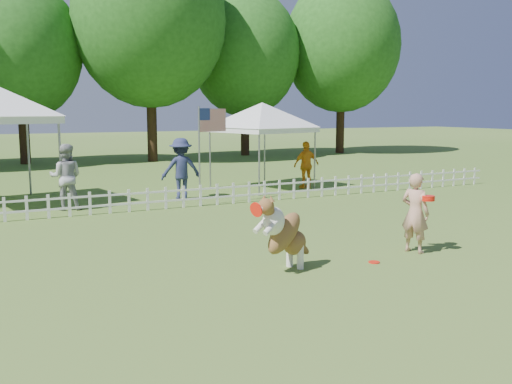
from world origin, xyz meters
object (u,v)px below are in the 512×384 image
flag_pole (199,156)px  spectator_a (66,177)px  handler (415,213)px  canopy_tent_right (262,147)px  spectator_b (181,169)px  spectator_c (306,165)px  dog (285,233)px  frisbee_on_turf (374,262)px

flag_pole → spectator_a: (-3.43, 0.97, -0.49)m
handler → canopy_tent_right: (1.48, 9.16, 0.67)m
flag_pole → spectator_b: bearing=74.2°
flag_pole → spectator_c: size_ratio=1.72×
canopy_tent_right → spectator_c: 1.63m
dog → frisbee_on_turf: dog is taller
flag_pole → spectator_a: 3.60m
canopy_tent_right → flag_pole: canopy_tent_right is taller
handler → spectator_b: 8.29m
frisbee_on_turf → canopy_tent_right: 9.88m
handler → flag_pole: size_ratio=0.55×
spectator_b → handler: bearing=111.1°
handler → canopy_tent_right: bearing=-30.1°
handler → flag_pole: flag_pole is taller
frisbee_on_turf → spectator_c: 9.57m
spectator_a → canopy_tent_right: bearing=-149.6°
dog → frisbee_on_turf: (1.66, -0.25, -0.64)m
frisbee_on_turf → spectator_a: spectator_a is taller
spectator_b → spectator_c: spectator_b is taller
frisbee_on_turf → handler: bearing=13.2°
frisbee_on_turf → spectator_a: 8.97m
handler → spectator_b: spectator_b is taller
dog → spectator_b: size_ratio=0.71×
canopy_tent_right → spectator_b: canopy_tent_right is taller
dog → canopy_tent_right: canopy_tent_right is taller
canopy_tent_right → flag_pole: 4.01m
canopy_tent_right → spectator_c: size_ratio=1.77×
spectator_b → spectator_c: 4.59m
canopy_tent_right → handler: bearing=-114.1°
canopy_tent_right → spectator_b: (-3.27, -1.07, -0.50)m
spectator_b → spectator_c: bearing=-167.2°
spectator_a → frisbee_on_turf: bearing=134.7°
frisbee_on_turf → canopy_tent_right: canopy_tent_right is taller
frisbee_on_turf → spectator_c: size_ratio=0.12×
handler → frisbee_on_turf: size_ratio=7.58×
flag_pole → spectator_c: (4.51, 1.68, -0.58)m
handler → spectator_a: spectator_a is taller
dog → spectator_c: bearing=34.9°
frisbee_on_turf → spectator_b: spectator_b is taller
dog → flag_pole: 6.88m
frisbee_on_turf → spectator_a: (-4.00, 7.98, 0.87)m
canopy_tent_right → spectator_a: bearing=177.4°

